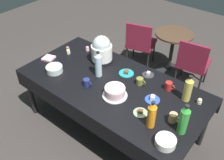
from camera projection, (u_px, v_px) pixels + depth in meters
ground at (112, 127)px, 3.38m from camera, size 9.00×9.00×0.00m
potluck_table at (112, 87)px, 2.95m from camera, size 2.20×1.10×0.75m
frosted_layer_cake at (115, 92)px, 2.71m from camera, size 0.27×0.27×0.12m
slow_cooker at (102, 50)px, 3.17m from camera, size 0.28×0.28×0.36m
glass_salad_bowl at (54, 69)px, 3.08m from camera, size 0.20×0.20×0.07m
ceramic_snack_bowl at (166, 142)px, 2.21m from camera, size 0.19×0.19×0.07m
dessert_plate_sage at (140, 112)px, 2.53m from camera, size 0.15×0.15×0.04m
dessert_plate_charcoal at (148, 74)px, 3.03m from camera, size 0.14×0.14×0.05m
dessert_plate_teal at (126, 73)px, 3.06m from camera, size 0.18×0.18×0.04m
dessert_plate_cobalt at (152, 99)px, 2.69m from camera, size 0.16×0.16×0.06m
cupcake_berry at (68, 52)px, 3.40m from camera, size 0.05×0.05×0.07m
cupcake_vanilla at (87, 48)px, 3.47m from camera, size 0.05×0.05×0.07m
cupcake_cocoa at (200, 101)px, 2.63m from camera, size 0.05×0.05×0.07m
cupcake_lemon at (68, 49)px, 3.46m from camera, size 0.05×0.05×0.07m
soda_bottle_water at (98, 64)px, 2.94m from camera, size 0.08×0.08×0.34m
soda_bottle_lime_soda at (184, 120)px, 2.26m from camera, size 0.09×0.09×0.34m
soda_bottle_ginger_ale at (188, 89)px, 2.61m from camera, size 0.09×0.09×0.31m
soda_bottle_orange_juice at (152, 115)px, 2.33m from camera, size 0.08×0.08×0.31m
coffee_mug_red at (169, 86)px, 2.80m from camera, size 0.12×0.08×0.10m
coffee_mug_tan at (173, 118)px, 2.42m from camera, size 0.12×0.08×0.10m
coffee_mug_navy at (87, 83)px, 2.86m from camera, size 0.12×0.08×0.09m
coffee_mug_olive at (140, 81)px, 2.88m from camera, size 0.12×0.08×0.08m
paper_napkin_stack at (49, 58)px, 3.31m from camera, size 0.17×0.17×0.02m
maroon_chair_left at (140, 42)px, 4.19m from camera, size 0.54×0.54×0.85m
maroon_chair_right at (193, 62)px, 3.73m from camera, size 0.50×0.50×0.85m
round_cafe_table at (172, 45)px, 4.09m from camera, size 0.60×0.60×0.72m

